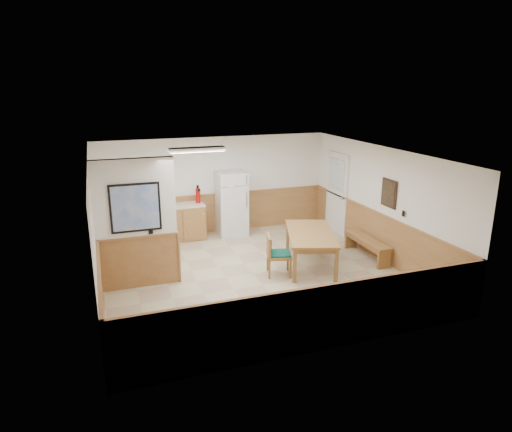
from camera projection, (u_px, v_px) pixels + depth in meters
name	position (u px, v px, depth m)	size (l,w,h in m)	color
ground	(253.00, 274.00, 9.46)	(6.00, 6.00, 0.00)	#C4B68C
ceiling	(253.00, 154.00, 8.75)	(6.00, 6.00, 0.02)	white
back_wall	(215.00, 185.00, 11.82)	(6.00, 0.02, 2.50)	white
right_wall	(381.00, 203.00, 10.06)	(0.02, 6.00, 2.50)	white
left_wall	(94.00, 232.00, 8.15)	(0.02, 6.00, 2.50)	white
wainscot_back	(216.00, 213.00, 12.01)	(6.00, 0.04, 1.00)	#A57742
wainscot_right	(378.00, 236.00, 10.27)	(0.04, 6.00, 1.00)	#A57742
wainscot_left	(99.00, 270.00, 8.36)	(0.04, 6.00, 1.00)	#A57742
partition_wall	(136.00, 225.00, 8.57)	(1.50, 0.20, 2.50)	white
kitchen_counter	(172.00, 222.00, 11.37)	(2.20, 0.61, 1.00)	#AD7B3D
exterior_door	(337.00, 193.00, 11.83)	(0.07, 1.02, 2.15)	white
kitchen_window	(131.00, 180.00, 11.04)	(0.80, 0.04, 1.00)	white
wall_painting	(389.00, 193.00, 9.70)	(0.04, 0.50, 0.60)	black
fluorescent_fixture	(197.00, 149.00, 9.69)	(1.20, 0.30, 0.09)	white
refrigerator	(232.00, 203.00, 11.71)	(0.74, 0.73, 1.65)	silver
dining_table	(310.00, 236.00, 9.72)	(1.50, 2.08, 0.75)	olive
dining_bench	(367.00, 243.00, 10.25)	(0.34, 1.47, 0.45)	olive
dining_chair	(275.00, 252.00, 9.29)	(0.78, 0.63, 0.85)	olive
fire_extinguisher	(198.00, 195.00, 11.42)	(0.15, 0.15, 0.45)	#B00C09
soap_bottle	(129.00, 205.00, 10.90)	(0.07, 0.07, 0.21)	#17832F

